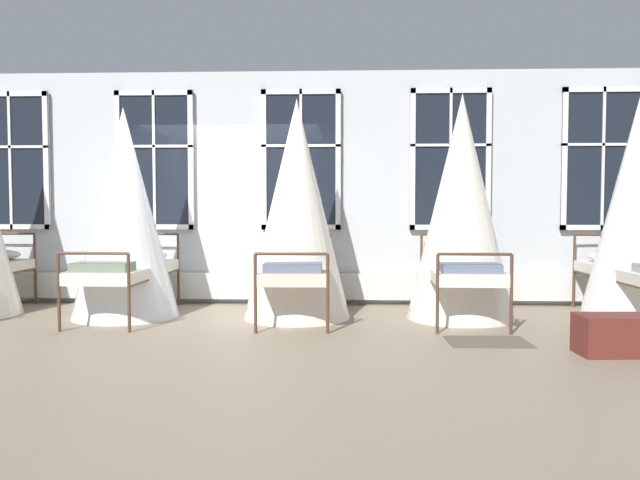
# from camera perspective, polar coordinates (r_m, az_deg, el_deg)

# --- Properties ---
(ground) EXTENTS (27.49, 27.49, 0.00)m
(ground) POSITION_cam_1_polar(r_m,az_deg,el_deg) (8.19, -9.42, -6.61)
(ground) COLOR gray
(back_wall_with_windows) EXTENTS (14.74, 0.10, 3.24)m
(back_wall_with_windows) POSITION_cam_1_polar(r_m,az_deg,el_deg) (9.16, -8.08, 4.56)
(back_wall_with_windows) COLOR silver
(back_wall_with_windows) RESTS_ON ground
(window_bank) EXTENTS (11.36, 0.10, 2.91)m
(window_bank) POSITION_cam_1_polar(r_m,az_deg,el_deg) (9.05, -8.20, 1.54)
(window_bank) COLOR black
(window_bank) RESTS_ON ground
(cot_third) EXTENTS (1.29, 2.00, 2.57)m
(cot_third) POSITION_cam_1_polar(r_m,az_deg,el_deg) (8.23, -16.94, 2.04)
(cot_third) COLOR #4C3323
(cot_third) RESTS_ON ground
(cot_fourth) EXTENTS (1.29, 2.00, 2.66)m
(cot_fourth) POSITION_cam_1_polar(r_m,az_deg,el_deg) (7.80, -2.07, 2.44)
(cot_fourth) COLOR #4C3323
(cot_fourth) RESTS_ON ground
(cot_fifth) EXTENTS (1.29, 2.01, 2.71)m
(cot_fifth) POSITION_cam_1_polar(r_m,az_deg,el_deg) (7.94, 12.44, 2.57)
(cot_fifth) COLOR #4C3323
(cot_fifth) RESTS_ON ground
(cot_sixth) EXTENTS (1.29, 2.00, 2.73)m
(cot_sixth) POSITION_cam_1_polar(r_m,az_deg,el_deg) (8.56, 26.45, 2.41)
(cot_sixth) COLOR #4C3323
(cot_sixth) RESTS_ON ground
(rug_fifth) EXTENTS (0.81, 0.58, 0.01)m
(rug_fifth) POSITION_cam_1_polar(r_m,az_deg,el_deg) (6.72, 14.68, -8.73)
(rug_fifth) COLOR brown
(rug_fifth) RESTS_ON ground
(travel_trunk) EXTENTS (0.66, 0.44, 0.37)m
(travel_trunk) POSITION_cam_1_polar(r_m,az_deg,el_deg) (6.51, 24.61, -7.67)
(travel_trunk) COLOR #5B231E
(travel_trunk) RESTS_ON ground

